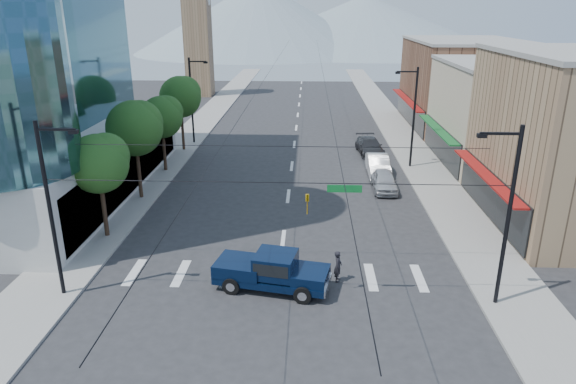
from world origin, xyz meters
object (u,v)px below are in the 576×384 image
at_px(pickup_truck, 271,270).
at_px(parked_car_mid, 378,165).
at_px(pedestrian, 338,266).
at_px(parked_car_far, 370,146).
at_px(parked_car_near, 384,181).

bearing_deg(pickup_truck, parked_car_mid, 79.62).
xyz_separation_m(pedestrian, parked_car_far, (4.43, 25.44, -0.07)).
bearing_deg(parked_car_far, parked_car_mid, -95.36).
bearing_deg(parked_car_far, pedestrian, -105.24).
bearing_deg(parked_car_near, pickup_truck, -116.27).
height_order(parked_car_near, parked_car_far, parked_car_far).
relative_size(pedestrian, parked_car_far, 0.32).
bearing_deg(parked_car_mid, pedestrian, -102.89).
xyz_separation_m(pickup_truck, parked_car_mid, (7.91, 19.76, -0.21)).
bearing_deg(parked_car_far, parked_car_near, -95.36).
distance_m(parked_car_mid, parked_car_far, 6.60).
distance_m(pickup_truck, pedestrian, 3.60).
relative_size(pedestrian, parked_car_near, 0.38).
distance_m(pickup_truck, parked_car_far, 27.52).
bearing_deg(pedestrian, parked_car_mid, -6.03).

